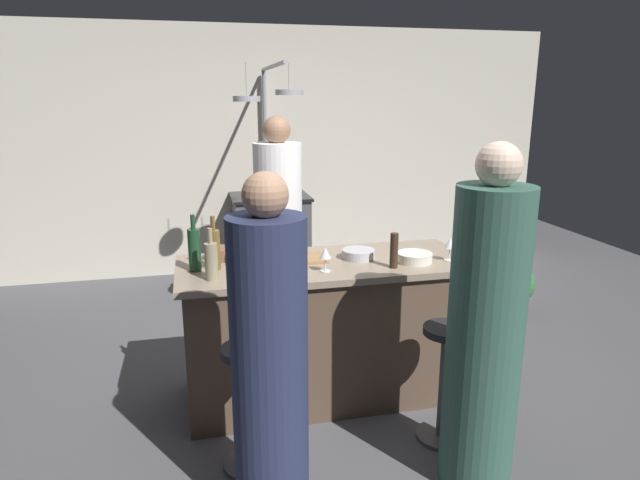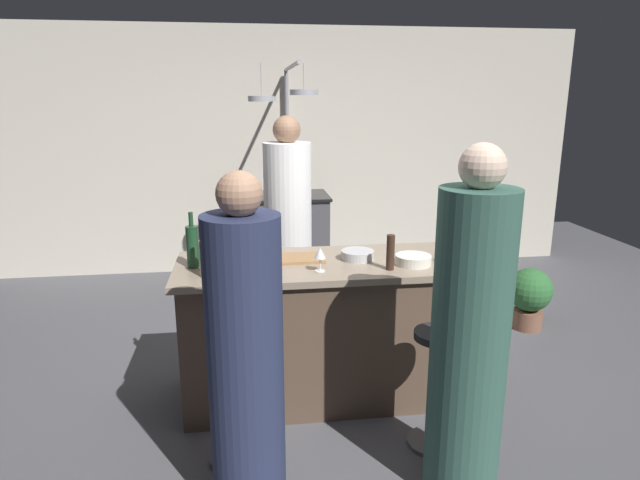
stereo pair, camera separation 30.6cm
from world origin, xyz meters
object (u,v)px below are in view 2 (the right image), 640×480
at_px(bar_stool_right, 436,384).
at_px(potted_plant, 530,295).
at_px(pepper_mill, 390,252).
at_px(wine_glass_near_right_guest, 243,260).
at_px(guest_left, 246,364).
at_px(wine_glass_near_left_guest, 450,247).
at_px(wine_bottle_white, 206,257).
at_px(bar_stool_left, 234,398).
at_px(stove_range, 290,236).
at_px(wine_glass_by_chef, 320,254).
at_px(wine_bottle_amber, 212,246).
at_px(mixing_bowl_wooden, 222,251).
at_px(mixing_bowl_steel, 357,255).
at_px(mixing_bowl_ceramic, 413,260).
at_px(chef, 288,237).
at_px(cutting_board, 298,258).
at_px(wine_bottle_rose, 249,250).
at_px(wine_bottle_green, 192,246).

relative_size(bar_stool_right, potted_plant, 1.31).
distance_m(pepper_mill, wine_glass_near_right_guest, 0.85).
distance_m(guest_left, wine_glass_near_left_guest, 1.50).
height_order(wine_bottle_white, wine_glass_near_left_guest, wine_bottle_white).
height_order(bar_stool_right, bar_stool_left, same).
relative_size(stove_range, wine_glass_by_chef, 6.10).
xyz_separation_m(wine_bottle_amber, wine_glass_near_right_guest, (0.18, -0.24, -0.02)).
xyz_separation_m(wine_glass_near_right_guest, mixing_bowl_wooden, (-0.13, 0.43, -0.07)).
xyz_separation_m(guest_left, mixing_bowl_steel, (0.70, 0.99, 0.19)).
xyz_separation_m(bar_stool_right, mixing_bowl_ceramic, (0.00, 0.49, 0.55)).
bearing_deg(wine_glass_near_right_guest, chef, 74.06).
bearing_deg(pepper_mill, mixing_bowl_wooden, 157.78).
xyz_separation_m(stove_range, wine_glass_near_left_guest, (0.75, -2.60, 0.56)).
xyz_separation_m(chef, cutting_board, (-0.01, -0.93, 0.10)).
bearing_deg(chef, mixing_bowl_steel, -69.86).
xyz_separation_m(bar_stool_left, wine_bottle_rose, (0.11, 0.49, 0.66)).
distance_m(wine_bottle_green, wine_glass_by_chef, 0.76).
relative_size(wine_bottle_amber, mixing_bowl_steel, 1.56).
height_order(potted_plant, wine_bottle_green, wine_bottle_green).
bearing_deg(pepper_mill, wine_bottle_green, 169.97).
xyz_separation_m(wine_bottle_white, wine_bottle_green, (-0.09, 0.18, 0.02)).
bearing_deg(stove_range, pepper_mill, -82.16).
height_order(guest_left, wine_glass_near_left_guest, guest_left).
bearing_deg(mixing_bowl_wooden, wine_bottle_white, -100.38).
bearing_deg(pepper_mill, wine_bottle_white, 178.75).
bearing_deg(pepper_mill, guest_left, -138.27).
distance_m(pepper_mill, mixing_bowl_wooden, 1.07).
relative_size(stove_range, wine_glass_near_left_guest, 6.10).
bearing_deg(pepper_mill, mixing_bowl_ceramic, 25.54).
relative_size(guest_left, wine_glass_by_chef, 10.95).
distance_m(guest_left, pepper_mill, 1.17).
relative_size(bar_stool_left, wine_glass_near_left_guest, 4.66).
relative_size(bar_stool_right, cutting_board, 2.12).
distance_m(bar_stool_right, wine_glass_near_right_guest, 1.25).
relative_size(bar_stool_right, wine_bottle_white, 2.32).
bearing_deg(cutting_board, mixing_bowl_steel, -6.29).
bearing_deg(chef, wine_bottle_green, -122.86).
bearing_deg(stove_range, wine_bottle_rose, -99.87).
height_order(chef, wine_glass_by_chef, chef).
bearing_deg(wine_bottle_white, mixing_bowl_wooden, 79.62).
height_order(wine_bottle_amber, wine_glass_near_right_guest, wine_bottle_amber).
bearing_deg(wine_bottle_amber, wine_bottle_green, -175.15).
height_order(stove_range, wine_bottle_green, wine_bottle_green).
bearing_deg(stove_range, wine_bottle_white, -104.74).
distance_m(wine_glass_near_left_guest, mixing_bowl_wooden, 1.42).
xyz_separation_m(wine_bottle_green, wine_glass_near_right_guest, (0.29, -0.23, -0.03)).
bearing_deg(wine_glass_near_left_guest, wine_bottle_rose, 178.97).
xyz_separation_m(wine_glass_near_left_guest, mixing_bowl_wooden, (-1.37, 0.35, -0.07)).
bearing_deg(bar_stool_left, wine_glass_near_left_guest, 19.85).
bearing_deg(mixing_bowl_ceramic, pepper_mill, -154.46).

